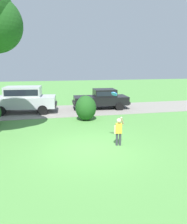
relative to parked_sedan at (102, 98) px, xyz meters
The scene contains 7 objects.
ground_plane 8.65m from the parked_sedan, 108.39° to the right, with size 80.00×80.00×0.00m, color #518E42.
driveway_strip 2.85m from the parked_sedan, behind, with size 28.00×4.40×0.02m, color gray.
shrub_centre_left 3.87m from the parked_sedan, 120.06° to the right, with size 1.31×1.38×1.56m.
parked_sedan is the anchor object (origin of this frame).
parked_suv 5.92m from the parked_sedan, behind, with size 4.85×2.44×1.92m.
child_thrower 8.19m from the parked_sedan, 99.84° to the right, with size 0.47×0.24×1.29m.
frisbee 7.92m from the parked_sedan, 101.04° to the right, with size 0.31×0.27×0.26m.
Camera 1 is at (-1.76, -8.50, 3.46)m, focal length 35.19 mm.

